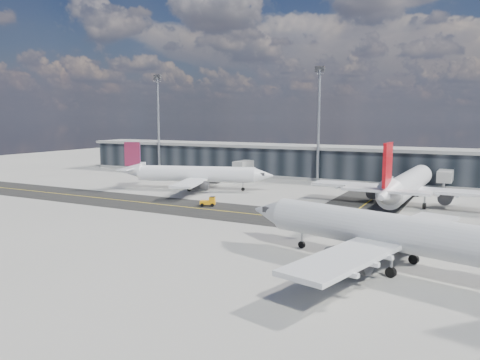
{
  "coord_description": "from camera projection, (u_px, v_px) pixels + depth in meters",
  "views": [
    {
      "loc": [
        37.33,
        -65.75,
        16.14
      ],
      "look_at": [
        -1.65,
        8.6,
        5.0
      ],
      "focal_mm": 35.0,
      "sensor_mm": 36.0,
      "label": 1
    }
  ],
  "objects": [
    {
      "name": "floodlight_masts",
      "position": [
        319.0,
        120.0,
        117.13
      ],
      "size": [
        102.5,
        0.7,
        28.9
      ],
      "color": "gray",
      "rests_on": "ground"
    },
    {
      "name": "service_van",
      "position": [
        378.0,
        187.0,
        103.95
      ],
      "size": [
        4.11,
        6.43,
        1.65
      ],
      "primitive_type": "imported",
      "rotation": [
        0.0,
        0.0,
        0.25
      ],
      "color": "white",
      "rests_on": "ground"
    },
    {
      "name": "ground",
      "position": [
        225.0,
        217.0,
        77.04
      ],
      "size": [
        300.0,
        300.0,
        0.0
      ],
      "primitive_type": "plane",
      "color": "gray",
      "rests_on": "ground"
    },
    {
      "name": "airliner_redtail",
      "position": [
        407.0,
        185.0,
        84.63
      ],
      "size": [
        36.08,
        42.39,
        12.58
      ],
      "rotation": [
        0.0,
        0.0,
        -0.03
      ],
      "color": "white",
      "rests_on": "ground"
    },
    {
      "name": "baggage_tug",
      "position": [
        209.0,
        201.0,
        86.1
      ],
      "size": [
        3.11,
        2.32,
        1.76
      ],
      "rotation": [
        0.0,
        0.0,
        -1.18
      ],
      "color": "orange",
      "rests_on": "ground"
    },
    {
      "name": "airliner_af",
      "position": [
        194.0,
        174.0,
        105.91
      ],
      "size": [
        35.29,
        30.42,
        10.66
      ],
      "rotation": [
        0.0,
        0.0,
        -1.27
      ],
      "color": "white",
      "rests_on": "ground"
    },
    {
      "name": "terminal_concourse",
      "position": [
        326.0,
        164.0,
        124.71
      ],
      "size": [
        152.0,
        19.8,
        8.8
      ],
      "color": "black",
      "rests_on": "ground"
    },
    {
      "name": "airliner_near",
      "position": [
        401.0,
        234.0,
        49.61
      ],
      "size": [
        39.62,
        34.07,
        11.86
      ],
      "rotation": [
        0.0,
        0.0,
        1.32
      ],
      "color": "silver",
      "rests_on": "ground"
    },
    {
      "name": "taxiway_lanes",
      "position": [
        273.0,
        208.0,
        84.66
      ],
      "size": [
        180.0,
        63.0,
        0.03
      ],
      "color": "black",
      "rests_on": "ground"
    }
  ]
}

